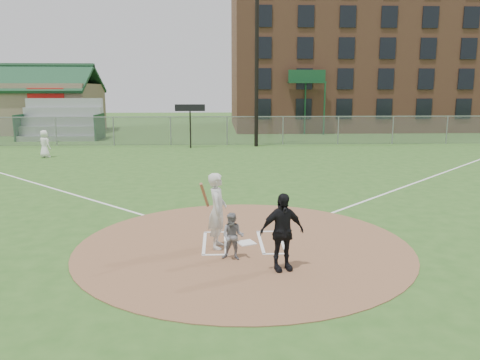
{
  "coord_description": "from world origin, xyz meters",
  "views": [
    {
      "loc": [
        -0.61,
        -11.34,
        3.89
      ],
      "look_at": [
        0.0,
        2.0,
        1.3
      ],
      "focal_mm": 35.0,
      "sensor_mm": 36.0,
      "label": 1
    }
  ],
  "objects_px": {
    "ondeck_player": "(45,144)",
    "batter_at_plate": "(217,211)",
    "catcher": "(233,236)",
    "umpire": "(282,232)",
    "home_plate": "(246,243)"
  },
  "relations": [
    {
      "from": "catcher",
      "to": "batter_at_plate",
      "type": "xyz_separation_m",
      "value": [
        -0.35,
        0.85,
        0.39
      ]
    },
    {
      "from": "home_plate",
      "to": "batter_at_plate",
      "type": "distance_m",
      "value": 1.21
    },
    {
      "from": "ondeck_player",
      "to": "batter_at_plate",
      "type": "distance_m",
      "value": 19.19
    },
    {
      "from": "catcher",
      "to": "home_plate",
      "type": "bearing_deg",
      "value": 85.35
    },
    {
      "from": "umpire",
      "to": "batter_at_plate",
      "type": "xyz_separation_m",
      "value": [
        -1.39,
        1.53,
        0.09
      ]
    },
    {
      "from": "catcher",
      "to": "batter_at_plate",
      "type": "distance_m",
      "value": 1.0
    },
    {
      "from": "catcher",
      "to": "batter_at_plate",
      "type": "bearing_deg",
      "value": 126.6
    },
    {
      "from": "home_plate",
      "to": "umpire",
      "type": "distance_m",
      "value": 2.09
    },
    {
      "from": "catcher",
      "to": "umpire",
      "type": "xyz_separation_m",
      "value": [
        1.04,
        -0.68,
        0.3
      ]
    },
    {
      "from": "home_plate",
      "to": "catcher",
      "type": "bearing_deg",
      "value": -108.69
    },
    {
      "from": "umpire",
      "to": "ondeck_player",
      "type": "height_order",
      "value": "umpire"
    },
    {
      "from": "ondeck_player",
      "to": "catcher",
      "type": "bearing_deg",
      "value": 156.02
    },
    {
      "from": "home_plate",
      "to": "umpire",
      "type": "height_order",
      "value": "umpire"
    },
    {
      "from": "catcher",
      "to": "ondeck_player",
      "type": "distance_m",
      "value": 20.1
    },
    {
      "from": "ondeck_player",
      "to": "batter_at_plate",
      "type": "bearing_deg",
      "value": 156.43
    }
  ]
}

